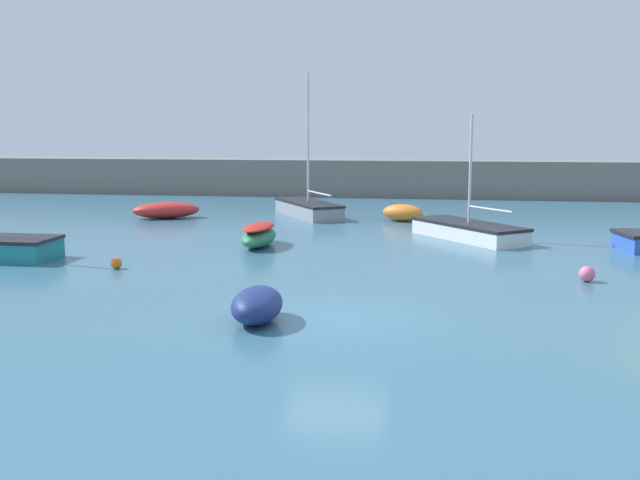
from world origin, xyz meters
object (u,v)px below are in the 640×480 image
(fishing_dinghy_green, at_px, (257,305))
(mooring_buoy_orange, at_px, (116,263))
(mooring_buoy_pink, at_px, (587,274))
(rowboat_white_midwater, at_px, (166,210))
(sailboat_twin_hulled, at_px, (469,230))
(rowboat_with_red_cover, at_px, (259,235))
(dinghy_near_pier, at_px, (403,213))
(sailboat_tall_mast, at_px, (308,208))

(fishing_dinghy_green, distance_m, mooring_buoy_orange, 8.20)
(fishing_dinghy_green, distance_m, mooring_buoy_pink, 10.36)
(rowboat_white_midwater, relative_size, sailboat_twin_hulled, 0.67)
(rowboat_with_red_cover, xyz_separation_m, mooring_buoy_pink, (11.08, -4.76, -0.20))
(rowboat_white_midwater, bearing_deg, sailboat_twin_hulled, -41.99)
(rowboat_with_red_cover, xyz_separation_m, dinghy_near_pier, (5.18, 8.38, -0.02))
(rowboat_with_red_cover, distance_m, mooring_buoy_orange, 6.12)
(sailboat_twin_hulled, xyz_separation_m, mooring_buoy_orange, (-11.56, -8.06, -0.19))
(sailboat_tall_mast, relative_size, sailboat_twin_hulled, 1.35)
(sailboat_tall_mast, relative_size, mooring_buoy_orange, 20.02)
(sailboat_tall_mast, height_order, fishing_dinghy_green, sailboat_tall_mast)
(sailboat_twin_hulled, distance_m, mooring_buoy_orange, 14.09)
(mooring_buoy_pink, bearing_deg, sailboat_twin_hulled, 111.20)
(fishing_dinghy_green, bearing_deg, rowboat_white_midwater, -156.00)
(sailboat_tall_mast, height_order, mooring_buoy_pink, sailboat_tall_mast)
(dinghy_near_pier, bearing_deg, rowboat_with_red_cover, -100.75)
(dinghy_near_pier, bearing_deg, sailboat_twin_hulled, -40.75)
(rowboat_white_midwater, xyz_separation_m, mooring_buoy_orange, (3.15, -12.76, -0.23))
(sailboat_tall_mast, bearing_deg, rowboat_white_midwater, 74.15)
(rowboat_white_midwater, height_order, dinghy_near_pier, dinghy_near_pier)
(sailboat_twin_hulled, xyz_separation_m, dinghy_near_pier, (-2.87, 5.33, 0.05))
(rowboat_white_midwater, xyz_separation_m, dinghy_near_pier, (11.84, 0.63, 0.01))
(mooring_buoy_pink, bearing_deg, dinghy_near_pier, 114.17)
(sailboat_twin_hulled, bearing_deg, fishing_dinghy_green, 120.24)
(rowboat_with_red_cover, distance_m, sailboat_twin_hulled, 8.61)
(sailboat_twin_hulled, relative_size, mooring_buoy_orange, 14.85)
(dinghy_near_pier, bearing_deg, sailboat_tall_mast, -174.03)
(dinghy_near_pier, bearing_deg, rowboat_white_midwater, -156.01)
(sailboat_tall_mast, xyz_separation_m, rowboat_white_midwater, (-6.93, -1.94, -0.02))
(rowboat_white_midwater, distance_m, mooring_buoy_pink, 21.71)
(fishing_dinghy_green, xyz_separation_m, rowboat_with_red_cover, (-2.50, 10.57, 0.02))
(fishing_dinghy_green, distance_m, rowboat_white_midwater, 20.49)
(rowboat_with_red_cover, relative_size, mooring_buoy_orange, 8.27)
(rowboat_white_midwater, distance_m, mooring_buoy_orange, 13.15)
(rowboat_with_red_cover, relative_size, mooring_buoy_pink, 6.37)
(mooring_buoy_pink, height_order, mooring_buoy_orange, mooring_buoy_pink)
(dinghy_near_pier, xyz_separation_m, mooring_buoy_orange, (-8.69, -13.39, -0.24))
(sailboat_tall_mast, xyz_separation_m, sailboat_twin_hulled, (7.77, -6.64, -0.06))
(sailboat_twin_hulled, distance_m, mooring_buoy_pink, 8.38)
(dinghy_near_pier, height_order, mooring_buoy_orange, dinghy_near_pier)
(sailboat_twin_hulled, height_order, mooring_buoy_pink, sailboat_twin_hulled)
(fishing_dinghy_green, bearing_deg, sailboat_tall_mast, -176.29)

